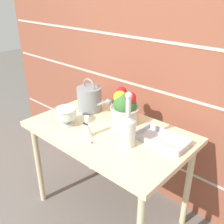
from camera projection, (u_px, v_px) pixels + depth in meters
name	position (u px, v px, depth m)	size (l,w,h in m)	color
ground_plane	(109.00, 210.00, 2.10)	(12.00, 12.00, 0.00)	slate
brick_wall	(152.00, 64.00, 1.94)	(3.60, 0.08, 2.20)	brown
patio_table	(109.00, 140.00, 1.81)	(1.11, 0.68, 0.74)	beige
watering_can	(90.00, 99.00, 2.02)	(0.33, 0.19, 0.26)	gray
crystal_pedestal_bowl	(66.00, 114.00, 1.81)	(0.16, 0.16, 0.13)	silver
flower_planter	(124.00, 107.00, 1.82)	(0.21, 0.21, 0.25)	beige
glass_decanter	(128.00, 128.00, 1.55)	(0.09, 0.09, 0.35)	silver
figurine_vase	(87.00, 128.00, 1.67)	(0.07, 0.07, 0.15)	white
wire_tray	(162.00, 140.00, 1.63)	(0.32, 0.18, 0.04)	#B7B7BC
fallen_petal	(92.00, 143.00, 1.62)	(0.01, 0.01, 0.01)	red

